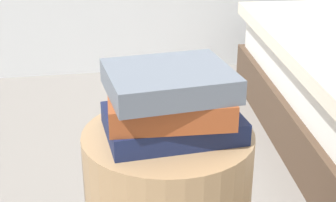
% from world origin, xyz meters
% --- Properties ---
extents(book_navy, '(0.28, 0.21, 0.04)m').
position_xyz_m(book_navy, '(0.01, 0.00, 0.60)').
color(book_navy, '#19234C').
rests_on(book_navy, side_table).
extents(book_rust, '(0.25, 0.21, 0.05)m').
position_xyz_m(book_rust, '(0.00, 0.00, 0.65)').
color(book_rust, '#994723').
rests_on(book_rust, book_navy).
extents(book_slate, '(0.26, 0.22, 0.05)m').
position_xyz_m(book_slate, '(0.00, -0.01, 0.70)').
color(book_slate, slate).
rests_on(book_slate, book_rust).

